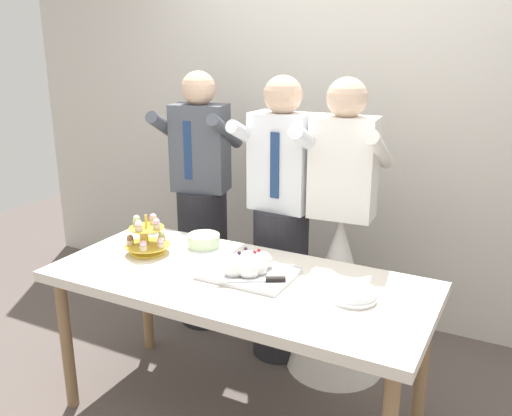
{
  "coord_description": "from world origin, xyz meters",
  "views": [
    {
      "loc": [
        1.17,
        -2.05,
        1.85
      ],
      "look_at": [
        0.02,
        0.15,
        1.07
      ],
      "focal_mm": 38.54,
      "sensor_mm": 36.0,
      "label": 1
    }
  ],
  "objects_px": {
    "main_cake_tray": "(248,268)",
    "person_bride": "(338,274)",
    "dessert_table": "(238,291)",
    "person_guest": "(202,216)",
    "round_cake": "(204,242)",
    "person_groom": "(281,237)",
    "plate_stack": "(354,295)",
    "cupcake_stand": "(147,238)"
  },
  "relations": [
    {
      "from": "main_cake_tray",
      "to": "person_bride",
      "type": "bearing_deg",
      "value": 69.98
    },
    {
      "from": "dessert_table",
      "to": "person_guest",
      "type": "distance_m",
      "value": 1.05
    },
    {
      "from": "person_bride",
      "to": "person_guest",
      "type": "bearing_deg",
      "value": 173.49
    },
    {
      "from": "main_cake_tray",
      "to": "round_cake",
      "type": "xyz_separation_m",
      "value": [
        -0.38,
        0.21,
        -0.01
      ]
    },
    {
      "from": "main_cake_tray",
      "to": "person_groom",
      "type": "relative_size",
      "value": 0.25
    },
    {
      "from": "plate_stack",
      "to": "person_bride",
      "type": "height_order",
      "value": "person_bride"
    },
    {
      "from": "cupcake_stand",
      "to": "main_cake_tray",
      "type": "height_order",
      "value": "cupcake_stand"
    },
    {
      "from": "plate_stack",
      "to": "round_cake",
      "type": "relative_size",
      "value": 0.84
    },
    {
      "from": "cupcake_stand",
      "to": "person_bride",
      "type": "xyz_separation_m",
      "value": [
        0.83,
        0.62,
        -0.28
      ]
    },
    {
      "from": "round_cake",
      "to": "person_groom",
      "type": "height_order",
      "value": "person_groom"
    },
    {
      "from": "main_cake_tray",
      "to": "person_groom",
      "type": "distance_m",
      "value": 0.64
    },
    {
      "from": "cupcake_stand",
      "to": "main_cake_tray",
      "type": "distance_m",
      "value": 0.6
    },
    {
      "from": "dessert_table",
      "to": "cupcake_stand",
      "type": "xyz_separation_m",
      "value": [
        -0.56,
        0.04,
        0.16
      ]
    },
    {
      "from": "dessert_table",
      "to": "person_groom",
      "type": "relative_size",
      "value": 1.08
    },
    {
      "from": "round_cake",
      "to": "person_guest",
      "type": "distance_m",
      "value": 0.65
    },
    {
      "from": "cupcake_stand",
      "to": "round_cake",
      "type": "distance_m",
      "value": 0.3
    },
    {
      "from": "round_cake",
      "to": "person_groom",
      "type": "relative_size",
      "value": 0.14
    },
    {
      "from": "person_bride",
      "to": "plate_stack",
      "type": "bearing_deg",
      "value": -66.08
    },
    {
      "from": "person_groom",
      "to": "person_bride",
      "type": "height_order",
      "value": "same"
    },
    {
      "from": "dessert_table",
      "to": "round_cake",
      "type": "distance_m",
      "value": 0.43
    },
    {
      "from": "plate_stack",
      "to": "person_groom",
      "type": "bearing_deg",
      "value": 135.43
    },
    {
      "from": "main_cake_tray",
      "to": "round_cake",
      "type": "height_order",
      "value": "main_cake_tray"
    },
    {
      "from": "round_cake",
      "to": "person_groom",
      "type": "distance_m",
      "value": 0.49
    },
    {
      "from": "main_cake_tray",
      "to": "person_groom",
      "type": "bearing_deg",
      "value": 100.83
    },
    {
      "from": "dessert_table",
      "to": "person_groom",
      "type": "distance_m",
      "value": 0.66
    },
    {
      "from": "main_cake_tray",
      "to": "plate_stack",
      "type": "height_order",
      "value": "main_cake_tray"
    },
    {
      "from": "person_groom",
      "to": "person_guest",
      "type": "xyz_separation_m",
      "value": [
        -0.62,
        0.13,
        0.0
      ]
    },
    {
      "from": "main_cake_tray",
      "to": "person_bride",
      "type": "height_order",
      "value": "person_bride"
    },
    {
      "from": "cupcake_stand",
      "to": "person_guest",
      "type": "bearing_deg",
      "value": 101.11
    },
    {
      "from": "dessert_table",
      "to": "person_guest",
      "type": "height_order",
      "value": "person_guest"
    },
    {
      "from": "cupcake_stand",
      "to": "person_groom",
      "type": "height_order",
      "value": "person_groom"
    },
    {
      "from": "dessert_table",
      "to": "person_bride",
      "type": "relative_size",
      "value": 1.08
    },
    {
      "from": "round_cake",
      "to": "person_bride",
      "type": "relative_size",
      "value": 0.14
    },
    {
      "from": "person_groom",
      "to": "round_cake",
      "type": "bearing_deg",
      "value": -122.21
    },
    {
      "from": "cupcake_stand",
      "to": "person_bride",
      "type": "height_order",
      "value": "person_bride"
    },
    {
      "from": "cupcake_stand",
      "to": "person_bride",
      "type": "relative_size",
      "value": 0.14
    },
    {
      "from": "person_bride",
      "to": "person_guest",
      "type": "height_order",
      "value": "same"
    },
    {
      "from": "cupcake_stand",
      "to": "round_cake",
      "type": "xyz_separation_m",
      "value": [
        0.22,
        0.19,
        -0.05
      ]
    },
    {
      "from": "main_cake_tray",
      "to": "round_cake",
      "type": "bearing_deg",
      "value": 151.35
    },
    {
      "from": "round_cake",
      "to": "plate_stack",
      "type": "bearing_deg",
      "value": -13.31
    },
    {
      "from": "dessert_table",
      "to": "round_cake",
      "type": "height_order",
      "value": "round_cake"
    },
    {
      "from": "plate_stack",
      "to": "round_cake",
      "type": "height_order",
      "value": "round_cake"
    }
  ]
}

